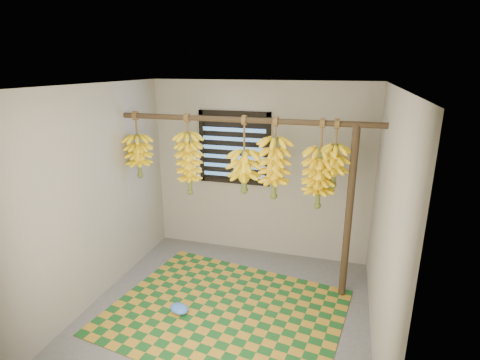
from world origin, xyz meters
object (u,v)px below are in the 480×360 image
(banana_bunch_e, at_px, (319,178))
(banana_bunch_f, at_px, (334,165))
(support_post, at_px, (349,216))
(banana_bunch_c, at_px, (244,171))
(plastic_bag, at_px, (179,309))
(banana_bunch_d, at_px, (274,168))
(woven_mat, at_px, (225,312))
(banana_bunch_a, at_px, (139,156))
(banana_bunch_b, at_px, (189,163))

(banana_bunch_e, xyz_separation_m, banana_bunch_f, (0.15, 0.00, 0.15))
(support_post, bearing_deg, banana_bunch_f, 180.00)
(banana_bunch_c, bearing_deg, banana_bunch_f, 0.00)
(plastic_bag, xyz_separation_m, banana_bunch_d, (0.84, 0.85, 1.42))
(woven_mat, height_order, banana_bunch_c, banana_bunch_c)
(woven_mat, bearing_deg, banana_bunch_c, 88.59)
(support_post, xyz_separation_m, woven_mat, (-1.21, -0.69, -0.99))
(banana_bunch_e, bearing_deg, banana_bunch_d, 180.00)
(banana_bunch_c, relative_size, banana_bunch_e, 0.90)
(woven_mat, xyz_separation_m, banana_bunch_f, (1.01, 0.69, 1.55))
(support_post, xyz_separation_m, banana_bunch_a, (-2.55, 0.00, 0.50))
(banana_bunch_c, height_order, banana_bunch_d, same)
(support_post, bearing_deg, woven_mat, -150.28)
(plastic_bag, distance_m, banana_bunch_c, 1.67)
(banana_bunch_a, height_order, banana_bunch_b, same)
(banana_bunch_f, bearing_deg, banana_bunch_c, -180.00)
(banana_bunch_b, bearing_deg, banana_bunch_c, -0.00)
(banana_bunch_b, bearing_deg, banana_bunch_e, 0.00)
(woven_mat, height_order, banana_bunch_d, banana_bunch_d)
(plastic_bag, bearing_deg, banana_bunch_a, 135.61)
(plastic_bag, distance_m, banana_bunch_e, 2.08)
(banana_bunch_a, height_order, banana_bunch_c, same)
(banana_bunch_e, bearing_deg, support_post, 0.00)
(support_post, height_order, banana_bunch_b, banana_bunch_b)
(banana_bunch_d, xyz_separation_m, banana_bunch_e, (0.50, -0.00, -0.07))
(banana_bunch_e, bearing_deg, plastic_bag, -147.62)
(plastic_bag, bearing_deg, woven_mat, 18.38)
(woven_mat, height_order, plastic_bag, plastic_bag)
(banana_bunch_c, xyz_separation_m, banana_bunch_f, (1.00, 0.00, 0.14))
(banana_bunch_a, xyz_separation_m, banana_bunch_d, (1.71, 0.00, -0.02))
(woven_mat, distance_m, banana_bunch_c, 1.57)
(support_post, distance_m, banana_bunch_b, 1.93)
(support_post, height_order, banana_bunch_d, banana_bunch_d)
(plastic_bag, relative_size, banana_bunch_c, 0.25)
(woven_mat, relative_size, banana_bunch_e, 2.45)
(banana_bunch_b, bearing_deg, woven_mat, -46.03)
(support_post, relative_size, banana_bunch_c, 2.26)
(banana_bunch_c, distance_m, banana_bunch_e, 0.85)
(banana_bunch_c, height_order, banana_bunch_f, same)
(woven_mat, distance_m, banana_bunch_a, 2.12)
(banana_bunch_d, bearing_deg, woven_mat, -118.07)
(banana_bunch_b, relative_size, banana_bunch_f, 1.33)
(banana_bunch_c, relative_size, banana_bunch_d, 0.96)
(banana_bunch_d, height_order, banana_bunch_f, same)
(support_post, bearing_deg, banana_bunch_e, 180.00)
(banana_bunch_c, bearing_deg, plastic_bag, -120.01)
(banana_bunch_a, xyz_separation_m, banana_bunch_b, (0.67, -0.00, -0.05))
(banana_bunch_d, distance_m, banana_bunch_e, 0.50)
(banana_bunch_a, height_order, banana_bunch_d, same)
(banana_bunch_b, bearing_deg, support_post, 0.00)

